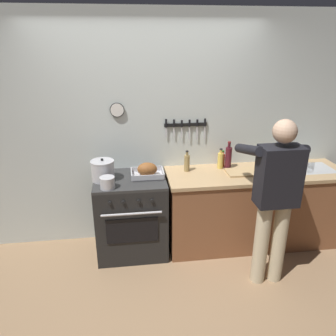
# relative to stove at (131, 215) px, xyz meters

# --- Properties ---
(ground_plane) EXTENTS (8.00, 8.00, 0.00)m
(ground_plane) POSITION_rel_stove_xyz_m (0.22, -0.99, -0.45)
(ground_plane) COLOR #937251
(wall_back) EXTENTS (6.00, 0.13, 2.60)m
(wall_back) POSITION_rel_stove_xyz_m (0.22, 0.36, 0.85)
(wall_back) COLOR silver
(wall_back) RESTS_ON ground
(counter_block) EXTENTS (2.03, 0.65, 0.90)m
(counter_block) POSITION_rel_stove_xyz_m (1.43, 0.00, 0.01)
(counter_block) COLOR brown
(counter_block) RESTS_ON ground
(stove) EXTENTS (0.76, 0.67, 0.90)m
(stove) POSITION_rel_stove_xyz_m (0.00, 0.00, 0.00)
(stove) COLOR black
(stove) RESTS_ON ground
(person_cook) EXTENTS (0.51, 0.63, 1.66)m
(person_cook) POSITION_rel_stove_xyz_m (1.33, -0.67, 0.50)
(person_cook) COLOR #C6B793
(person_cook) RESTS_ON ground
(roasting_pan) EXTENTS (0.35, 0.26, 0.16)m
(roasting_pan) POSITION_rel_stove_xyz_m (0.19, 0.03, 0.52)
(roasting_pan) COLOR #B7B7BC
(roasting_pan) RESTS_ON stove
(stock_pot) EXTENTS (0.24, 0.24, 0.24)m
(stock_pot) POSITION_rel_stove_xyz_m (-0.28, -0.00, 0.56)
(stock_pot) COLOR #B7B7BC
(stock_pot) RESTS_ON stove
(saucepan) EXTENTS (0.15, 0.15, 0.12)m
(saucepan) POSITION_rel_stove_xyz_m (-0.22, -0.22, 0.51)
(saucepan) COLOR #B7B7BC
(saucepan) RESTS_ON stove
(cutting_board) EXTENTS (0.36, 0.24, 0.02)m
(cutting_board) POSITION_rel_stove_xyz_m (1.25, -0.01, 0.46)
(cutting_board) COLOR tan
(cutting_board) RESTS_ON counter_block
(bottle_cooking_oil) EXTENTS (0.07, 0.07, 0.24)m
(bottle_cooking_oil) POSITION_rel_stove_xyz_m (1.04, 0.16, 0.55)
(bottle_cooking_oil) COLOR gold
(bottle_cooking_oil) RESTS_ON counter_block
(bottle_soy_sauce) EXTENTS (0.05, 0.05, 0.22)m
(bottle_soy_sauce) POSITION_rel_stove_xyz_m (1.43, 0.04, 0.54)
(bottle_soy_sauce) COLOR black
(bottle_soy_sauce) RESTS_ON counter_block
(bottle_vinegar) EXTENTS (0.06, 0.06, 0.24)m
(bottle_vinegar) POSITION_rel_stove_xyz_m (0.64, 0.13, 0.55)
(bottle_vinegar) COLOR #997F4C
(bottle_vinegar) RESTS_ON counter_block
(bottle_hot_sauce) EXTENTS (0.04, 0.04, 0.19)m
(bottle_hot_sauce) POSITION_rel_stove_xyz_m (1.09, 0.22, 0.53)
(bottle_hot_sauce) COLOR red
(bottle_hot_sauce) RESTS_ON counter_block
(bottle_wine_red) EXTENTS (0.07, 0.07, 0.32)m
(bottle_wine_red) POSITION_rel_stove_xyz_m (1.13, 0.15, 0.58)
(bottle_wine_red) COLOR #47141E
(bottle_wine_red) RESTS_ON counter_block
(bottle_olive_oil) EXTENTS (0.07, 0.07, 0.26)m
(bottle_olive_oil) POSITION_rel_stove_xyz_m (1.67, 0.08, 0.56)
(bottle_olive_oil) COLOR #385623
(bottle_olive_oil) RESTS_ON counter_block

